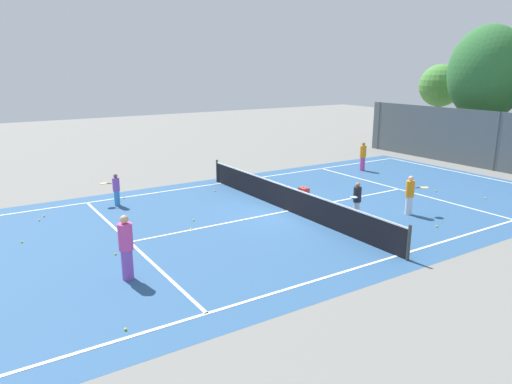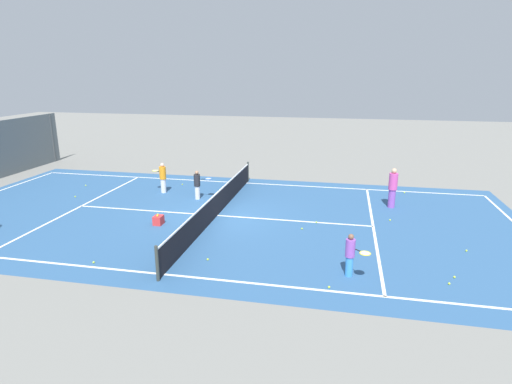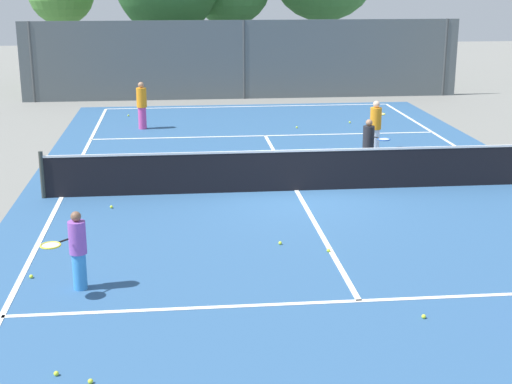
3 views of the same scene
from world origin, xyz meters
The scene contains 26 objects.
ground_plane centered at (0.00, 0.00, 0.00)m, with size 80.00×80.00×0.00m, color slate.
court_surface centered at (0.00, 0.00, 0.00)m, with size 13.00×25.00×0.01m.
tennis_net centered at (0.00, 0.00, 0.51)m, with size 11.90×0.10×1.10m.
perimeter_fence centered at (0.00, 14.00, 1.60)m, with size 18.00×0.12×3.20m.
tree_2 centered at (-3.08, 17.27, 5.14)m, with size 4.77×4.35×8.02m.
tree_3 centered at (-7.94, 19.48, 4.16)m, with size 3.03×3.03×5.73m.
player_0 centered at (2.14, 1.59, 0.72)m, with size 0.65×0.85×1.39m.
player_1 centered at (2.68, -7.32, 0.92)m, with size 0.38×0.38×1.79m.
player_2 centered at (2.86, 3.67, 0.79)m, with size 0.63×0.89×1.52m.
player_3 centered at (-4.45, -5.46, 0.69)m, with size 0.73×0.78×1.33m.
player_4 centered at (-3.95, 7.98, 0.80)m, with size 0.33×0.33×1.57m.
ball_crate centered at (-1.50, 1.97, 0.18)m, with size 0.42×0.34×0.43m.
tennis_ball_0 centered at (1.19, 7.53, 0.03)m, with size 0.07×0.07×0.07m, color #CCE533.
tennis_ball_1 centered at (5.20, -8.21, 0.03)m, with size 0.07×0.07×0.07m, color #CCE533.
tennis_ball_2 centered at (-4.28, -0.98, 0.03)m, with size 0.07×0.07×0.07m, color #CCE533.
tennis_ball_3 centered at (3.17, 8.24, 0.03)m, with size 0.07×0.07×0.07m, color #CCE533.
tennis_ball_4 centered at (-0.89, -3.69, 0.03)m, with size 0.07×0.07×0.07m, color #CCE533.
tennis_ball_5 centered at (-1.84, -9.36, 0.03)m, with size 0.07×0.07×0.07m, color #CCE533.
tennis_ball_6 centered at (-4.42, -8.26, 0.03)m, with size 0.07×0.07×0.07m, color #CCE533.
tennis_ball_7 centered at (-4.56, 10.37, 0.03)m, with size 0.07×0.07×0.07m, color #CCE533.
tennis_ball_8 centered at (-5.24, 2.50, 0.03)m, with size 0.07×0.07×0.07m, color #CCE533.
tennis_ball_9 centered at (0.82, -7.11, 0.03)m, with size 0.07×0.07×0.07m, color #CCE533.
tennis_ball_10 centered at (-0.05, -4.18, 0.03)m, with size 0.07×0.07×0.07m, color #CCE533.
tennis_ball_11 centered at (-3.96, -8.50, 0.03)m, with size 0.07×0.07×0.07m, color #CCE533.
tennis_ball_12 centered at (-5.32, -4.90, 0.03)m, with size 0.07×0.07×0.07m, color #CCE533.
tennis_ball_13 centered at (4.44, 3.29, 0.03)m, with size 0.07×0.07×0.07m, color #CCE533.
Camera 1 is at (14.44, -10.80, 5.52)m, focal length 33.39 mm.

